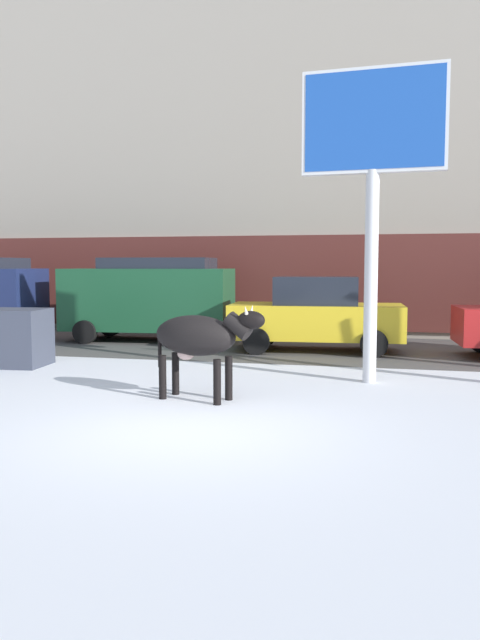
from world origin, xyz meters
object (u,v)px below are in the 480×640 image
object	(u,v)px
cow_black	(199,337)
pedestrian_near_billboard	(27,302)
billboard	(373,140)
pedestrian_far_left	(142,304)
car_darkgreen_van	(149,297)
dumpster	(6,337)
car_yellow_sedan	(316,314)

from	to	relation	value
cow_black	pedestrian_near_billboard	world-z (taller)	pedestrian_near_billboard
billboard	pedestrian_far_left	size ratio (longest dim) A/B	3.21
cow_black	pedestrian_far_left	bearing A→B (deg)	116.97
pedestrian_near_billboard	pedestrian_far_left	world-z (taller)	same
car_darkgreen_van	dumpster	distance (m)	5.06
billboard	car_darkgreen_van	size ratio (longest dim) A/B	1.18
car_darkgreen_van	car_yellow_sedan	distance (m)	4.91
car_darkgreen_van	dumpster	bearing A→B (deg)	-105.34
car_yellow_sedan	dumpster	size ratio (longest dim) A/B	2.54
billboard	dumpster	bearing A→B (deg)	178.69
car_darkgreen_van	car_yellow_sedan	size ratio (longest dim) A/B	1.09
cow_black	pedestrian_far_left	size ratio (longest dim) A/B	1.12
cow_black	dumpster	world-z (taller)	cow_black
car_darkgreen_van	billboard	bearing A→B (deg)	-38.84
cow_black	car_darkgreen_van	size ratio (longest dim) A/B	0.41
pedestrian_far_left	cow_black	bearing A→B (deg)	-63.03
cow_black	dumpster	size ratio (longest dim) A/B	1.14
cow_black	pedestrian_near_billboard	size ratio (longest dim) A/B	1.12
car_yellow_sedan	car_darkgreen_van	bearing A→B (deg)	167.79
car_yellow_sedan	pedestrian_far_left	size ratio (longest dim) A/B	2.50
car_yellow_sedan	pedestrian_near_billboard	distance (m)	10.66
car_darkgreen_van	pedestrian_far_left	world-z (taller)	car_darkgreen_van
car_darkgreen_van	dumpster	xyz separation A→B (m)	(-1.33, -4.84, -0.64)
cow_black	billboard	world-z (taller)	billboard
car_darkgreen_van	dumpster	size ratio (longest dim) A/B	2.78
car_yellow_sedan	pedestrian_near_billboard	bearing A→B (deg)	161.35
billboard	car_darkgreen_van	xyz separation A→B (m)	(-6.22, 5.01, -3.07)
cow_black	dumpster	distance (m)	5.52
billboard	pedestrian_near_billboard	size ratio (longest dim) A/B	3.21
dumpster	billboard	bearing A→B (deg)	-1.31
billboard	pedestrian_near_billboard	bearing A→B (deg)	147.38
billboard	car_yellow_sedan	world-z (taller)	billboard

